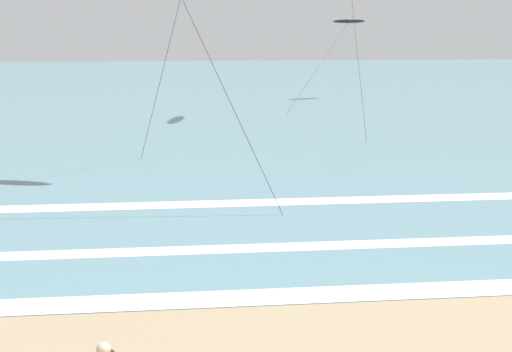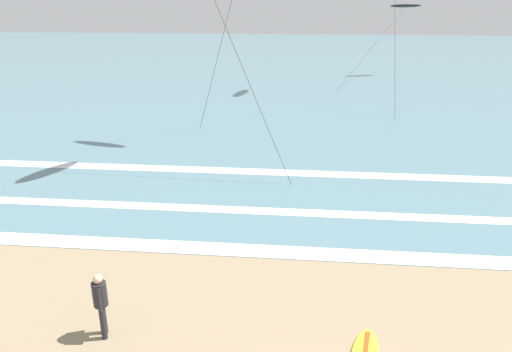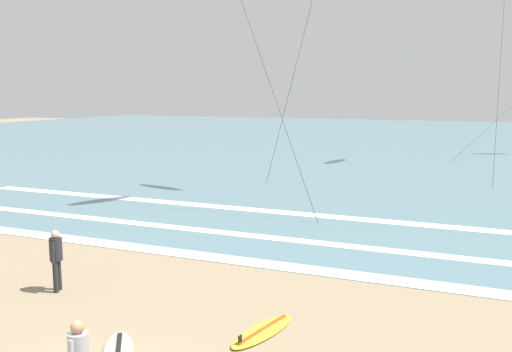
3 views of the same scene
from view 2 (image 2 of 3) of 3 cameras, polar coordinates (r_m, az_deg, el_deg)
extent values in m
cube|color=slate|center=(57.76, 5.55, 13.33)|extent=(140.00, 90.00, 0.01)
cube|color=white|center=(14.66, 0.61, -8.95)|extent=(46.93, 0.78, 0.01)
cube|color=white|center=(17.22, 8.73, -4.48)|extent=(40.54, 0.60, 0.01)
cube|color=white|center=(20.95, 4.79, 0.35)|extent=(36.13, 0.77, 0.01)
cylinder|color=#232328|center=(11.84, -17.74, -15.81)|extent=(0.13, 0.13, 0.82)
cylinder|color=#232328|center=(11.67, -17.80, -16.39)|extent=(0.13, 0.13, 0.82)
cylinder|color=#232328|center=(11.36, -18.16, -13.25)|extent=(0.32, 0.32, 0.58)
cylinder|color=#232328|center=(11.53, -18.09, -12.84)|extent=(0.13, 0.16, 0.56)
cylinder|color=#232328|center=(11.22, -18.21, -13.88)|extent=(0.13, 0.16, 0.56)
sphere|color=#DBB28E|center=(11.16, -18.38, -11.60)|extent=(0.21, 0.21, 0.21)
cylinder|color=#333333|center=(19.59, -2.20, 14.16)|extent=(4.62, 2.00, 10.10)
ellipsoid|color=black|center=(49.65, 17.44, 18.82)|extent=(3.28, 1.80, 0.43)
cylinder|color=#333333|center=(44.81, 13.86, 14.90)|extent=(6.58, 9.12, 6.46)
camera|label=1|loc=(3.24, -52.70, -9.94)|focal=38.35mm
camera|label=3|loc=(6.56, 107.83, -27.46)|focal=39.52mm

